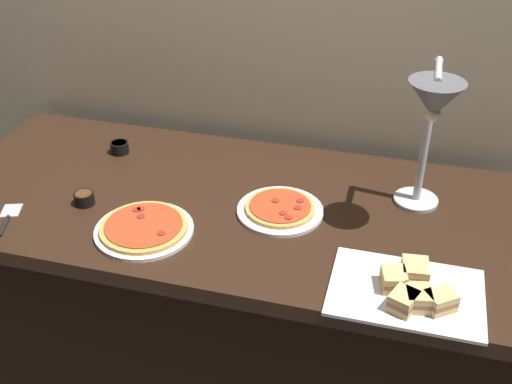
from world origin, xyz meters
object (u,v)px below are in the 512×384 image
at_px(sauce_cup_near, 84,198).
at_px(serving_spatula, 8,218).
at_px(heat_lamp, 432,112).
at_px(pizza_plate_front, 280,209).
at_px(sandwich_platter, 410,290).
at_px(sauce_cup_far, 120,147).
at_px(pizza_plate_center, 144,228).

bearing_deg(sauce_cup_near, serving_spatula, -144.15).
xyz_separation_m(heat_lamp, pizza_plate_front, (-0.40, -0.04, -0.36)).
xyz_separation_m(sandwich_platter, serving_spatula, (-1.21, 0.03, -0.02)).
height_order(heat_lamp, sauce_cup_far, heat_lamp).
relative_size(pizza_plate_center, serving_spatula, 1.71).
height_order(pizza_plate_front, pizza_plate_center, same).
relative_size(heat_lamp, serving_spatula, 2.83).
bearing_deg(pizza_plate_front, sauce_cup_near, -169.35).
bearing_deg(sauce_cup_near, heat_lamp, 8.64).
bearing_deg(sandwich_platter, pizza_plate_front, 145.15).
bearing_deg(sandwich_platter, sauce_cup_far, 154.39).
distance_m(heat_lamp, sandwich_platter, 0.48).
height_order(heat_lamp, sandwich_platter, heat_lamp).
bearing_deg(pizza_plate_center, sandwich_platter, -5.96).
xyz_separation_m(heat_lamp, sauce_cup_far, (-1.05, 0.18, -0.35)).
xyz_separation_m(pizza_plate_front, sauce_cup_near, (-0.61, -0.11, 0.01)).
height_order(sandwich_platter, serving_spatula, sandwich_platter).
bearing_deg(heat_lamp, sauce_cup_near, -171.36).
relative_size(heat_lamp, sandwich_platter, 1.22).
xyz_separation_m(heat_lamp, sauce_cup_near, (-1.01, -0.15, -0.35)).
distance_m(sandwich_platter, sauce_cup_near, 1.03).
relative_size(sauce_cup_far, serving_spatula, 0.38).
height_order(heat_lamp, serving_spatula, heat_lamp).
relative_size(pizza_plate_front, sandwich_platter, 0.68).
height_order(pizza_plate_front, serving_spatula, pizza_plate_front).
relative_size(pizza_plate_center, sauce_cup_near, 4.66).
height_order(sauce_cup_near, sauce_cup_far, sauce_cup_far).
bearing_deg(sauce_cup_far, sandwich_platter, -25.61).
xyz_separation_m(sauce_cup_far, serving_spatula, (-0.15, -0.47, -0.02)).
height_order(pizza_plate_front, sauce_cup_far, sauce_cup_far).
distance_m(pizza_plate_center, sandwich_platter, 0.78).
xyz_separation_m(pizza_plate_center, sauce_cup_near, (-0.24, 0.09, 0.01)).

